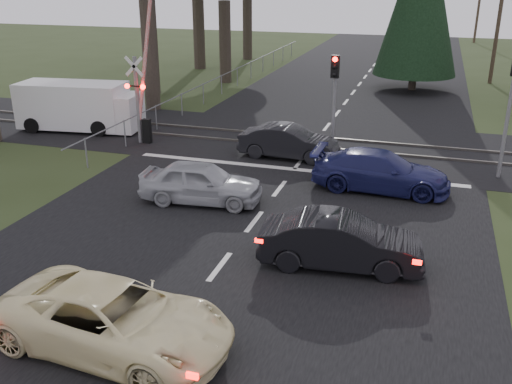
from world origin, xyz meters
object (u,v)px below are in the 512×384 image
at_px(blue_sedan, 381,171).
at_px(silver_car, 201,182).
at_px(utility_pole_mid, 500,11).
at_px(white_van, 82,106).
at_px(traffic_signal_center, 334,87).
at_px(dark_hatchback, 341,242).
at_px(dark_car_far, 289,142).
at_px(crossing_signal, 142,98).
at_px(cream_coupe, 114,319).

bearing_deg(blue_sedan, silver_car, 119.07).
xyz_separation_m(utility_pole_mid, white_van, (-19.68, -19.02, -3.58)).
bearing_deg(blue_sedan, traffic_signal_center, 33.96).
relative_size(dark_hatchback, dark_car_far, 1.03).
relative_size(crossing_signal, traffic_signal_center, 1.70).
bearing_deg(silver_car, dark_hatchback, -126.03).
relative_size(cream_coupe, dark_car_far, 1.22).
xyz_separation_m(traffic_signal_center, silver_car, (-3.16, -6.64, -2.12)).
xyz_separation_m(crossing_signal, cream_coupe, (6.47, -13.61, -1.37)).
distance_m(traffic_signal_center, dark_hatchback, 10.10).
bearing_deg(cream_coupe, white_van, 40.03).
distance_m(utility_pole_mid, silver_car, 28.36).
xyz_separation_m(traffic_signal_center, dark_car_far, (-1.59, -1.09, -2.14)).
bearing_deg(traffic_signal_center, dark_car_far, -145.62).
xyz_separation_m(traffic_signal_center, white_van, (-12.18, 0.30, -1.66)).
distance_m(blue_sedan, dark_car_far, 4.77).
relative_size(crossing_signal, silver_car, 1.72).
bearing_deg(utility_pole_mid, traffic_signal_center, -111.21).
height_order(traffic_signal_center, dark_car_far, traffic_signal_center).
height_order(blue_sedan, dark_car_far, blue_sedan).
height_order(utility_pole_mid, blue_sedan, utility_pole_mid).
relative_size(crossing_signal, dark_hatchback, 1.66).
height_order(traffic_signal_center, dark_hatchback, traffic_signal_center).
xyz_separation_m(silver_car, white_van, (-9.02, 6.95, 0.46)).
bearing_deg(white_van, traffic_signal_center, -8.74).
relative_size(utility_pole_mid, dark_car_far, 2.22).
relative_size(blue_sedan, dark_car_far, 1.17).
distance_m(crossing_signal, white_van, 4.19).
distance_m(utility_pole_mid, cream_coupe, 35.31).
height_order(crossing_signal, blue_sedan, crossing_signal).
height_order(crossing_signal, cream_coupe, crossing_signal).
xyz_separation_m(crossing_signal, dark_hatchback, (10.25, -8.79, -1.37)).
xyz_separation_m(dark_hatchback, blue_sedan, (0.41, 5.96, 0.00)).
height_order(silver_car, white_van, white_van).
height_order(crossing_signal, utility_pole_mid, utility_pole_mid).
height_order(utility_pole_mid, white_van, utility_pole_mid).
bearing_deg(dark_car_far, silver_car, 166.83).
bearing_deg(silver_car, traffic_signal_center, -30.88).
height_order(crossing_signal, dark_hatchback, crossing_signal).
xyz_separation_m(utility_pole_mid, silver_car, (-10.66, -25.96, -4.04)).
xyz_separation_m(blue_sedan, dark_car_far, (-3.97, 2.63, -0.02)).
xyz_separation_m(silver_car, dark_car_far, (1.57, 5.55, -0.02)).
height_order(dark_hatchback, silver_car, same).
distance_m(utility_pole_mid, white_van, 27.60).
height_order(crossing_signal, dark_car_far, crossing_signal).
bearing_deg(crossing_signal, traffic_signal_center, 6.15).
xyz_separation_m(traffic_signal_center, utility_pole_mid, (7.50, 19.32, 1.92)).
relative_size(traffic_signal_center, blue_sedan, 0.86).
relative_size(traffic_signal_center, dark_car_far, 1.01).
bearing_deg(blue_sedan, utility_pole_mid, -11.22).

